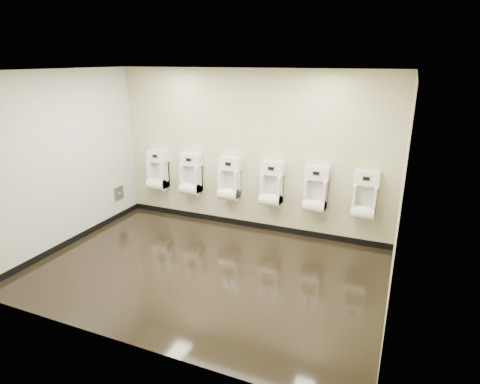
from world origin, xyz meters
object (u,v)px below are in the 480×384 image
object	(u,v)px
urinal_0	(158,173)
urinal_4	(316,192)
urinal_3	(272,187)
urinal_5	(365,199)
access_panel	(119,193)
urinal_2	(230,182)
urinal_1	(191,177)

from	to	relation	value
urinal_0	urinal_4	world-z (taller)	same
urinal_3	urinal_5	size ratio (longest dim) A/B	1.00
access_panel	urinal_3	size ratio (longest dim) A/B	0.33
urinal_3	access_panel	bearing A→B (deg)	-171.91
urinal_0	urinal_3	size ratio (longest dim) A/B	1.00
urinal_0	urinal_2	size ratio (longest dim) A/B	1.00
access_panel	urinal_4	world-z (taller)	urinal_4
urinal_4	urinal_5	bearing A→B (deg)	0.00
urinal_0	urinal_4	distance (m)	3.06
access_panel	urinal_3	bearing A→B (deg)	8.09
urinal_0	urinal_1	world-z (taller)	same
access_panel	urinal_2	size ratio (longest dim) A/B	0.33
urinal_5	urinal_2	bearing A→B (deg)	180.00
access_panel	urinal_1	bearing A→B (deg)	17.04
urinal_0	urinal_4	bearing A→B (deg)	0.00
urinal_2	urinal_5	world-z (taller)	same
urinal_3	urinal_4	xyz separation A→B (m)	(0.76, 0.00, 0.00)
urinal_0	urinal_3	xyz separation A→B (m)	(2.30, 0.00, 0.00)
urinal_0	urinal_2	world-z (taller)	same
urinal_1	urinal_3	world-z (taller)	same
urinal_0	urinal_1	xyz separation A→B (m)	(0.73, 0.00, 0.00)
urinal_4	urinal_3	bearing A→B (deg)	180.00
access_panel	urinal_5	xyz separation A→B (m)	(4.47, 0.42, 0.36)
urinal_5	urinal_4	bearing A→B (deg)	180.00
urinal_1	urinal_4	bearing A→B (deg)	0.00
access_panel	urinal_3	world-z (taller)	urinal_3
urinal_0	urinal_5	world-z (taller)	same
urinal_1	urinal_3	xyz separation A→B (m)	(1.57, 0.00, 0.00)
urinal_1	urinal_5	world-z (taller)	same
urinal_2	urinal_5	size ratio (longest dim) A/B	1.00
access_panel	urinal_4	size ratio (longest dim) A/B	0.33
urinal_4	urinal_1	bearing A→B (deg)	180.00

